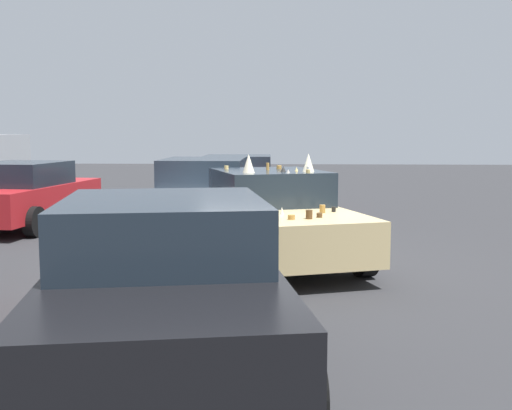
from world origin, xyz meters
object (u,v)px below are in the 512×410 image
(parked_sedan_near_left, at_px, (164,287))
(parked_sedan_row_back_center, at_px, (238,185))
(parked_sedan_near_right, at_px, (205,195))
(parked_sedan_behind_right, at_px, (25,194))
(art_car_decorated, at_px, (274,216))

(parked_sedan_near_left, distance_m, parked_sedan_row_back_center, 10.79)
(parked_sedan_row_back_center, relative_size, parked_sedan_near_right, 0.97)
(parked_sedan_near_left, relative_size, parked_sedan_behind_right, 0.98)
(art_car_decorated, relative_size, parked_sedan_near_right, 1.09)
(art_car_decorated, relative_size, parked_sedan_behind_right, 1.09)
(parked_sedan_behind_right, distance_m, parked_sedan_row_back_center, 5.15)
(art_car_decorated, bearing_deg, parked_sedan_near_right, -170.72)
(parked_sedan_near_left, relative_size, parked_sedan_near_right, 0.97)
(art_car_decorated, distance_m, parked_sedan_behind_right, 6.40)
(parked_sedan_row_back_center, xyz_separation_m, parked_sedan_near_right, (-3.19, 0.43, 0.04))
(parked_sedan_row_back_center, height_order, parked_sedan_near_right, parked_sedan_near_right)
(art_car_decorated, xyz_separation_m, parked_sedan_near_right, (2.76, 1.47, 0.04))
(art_car_decorated, distance_m, parked_sedan_row_back_center, 6.05)
(art_car_decorated, bearing_deg, parked_sedan_behind_right, -140.09)
(art_car_decorated, height_order, parked_sedan_near_right, art_car_decorated)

